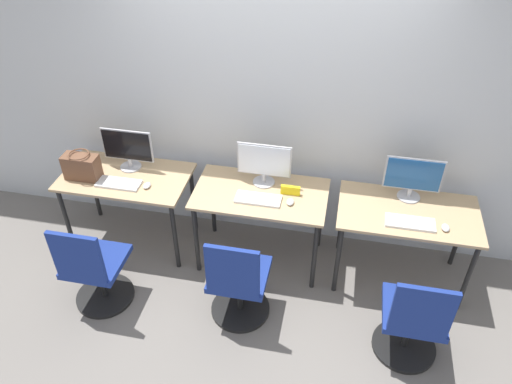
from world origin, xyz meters
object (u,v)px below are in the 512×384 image
Objects in this scene: mouse_left at (147,186)px; mouse_right at (446,228)px; office_chair_center at (238,285)px; office_chair_left at (95,272)px; keyboard_left at (119,183)px; mouse_center at (290,202)px; keyboard_center at (258,199)px; monitor_right at (413,178)px; keyboard_right at (410,223)px; monitor_left at (128,148)px; handbag at (82,166)px; office_chair_right at (412,323)px; monitor_center at (264,163)px.

mouse_right is (2.41, -0.05, 0.00)m from mouse_left.
office_chair_center reaches higher than mouse_right.
keyboard_left is at bearing 91.25° from office_chair_left.
office_chair_left is 1.66m from mouse_center.
keyboard_center is 1.25m from monitor_right.
office_chair_center is at bearing -156.59° from keyboard_right.
keyboard_left is 1.20m from keyboard_center.
mouse_left is (0.25, -0.25, -0.18)m from monitor_left.
mouse_center reaches higher than keyboard_right.
keyboard_center is at bearing -0.19° from handbag.
office_chair_left is at bearing -175.23° from office_chair_center.
handbag is (-2.80, 0.69, 0.50)m from office_chair_right.
monitor_center is (1.20, 0.01, 0.00)m from monitor_left.
office_chair_center is 2.96× the size of handbag.
mouse_right is (1.20, -0.07, 0.00)m from mouse_center.
keyboard_left is 4.17× the size of mouse_center.
keyboard_right is (2.40, -0.28, -0.19)m from monitor_left.
office_chair_center is at bearing -93.83° from keyboard_center.
monitor_right is at bearing 90.00° from keyboard_right.
monitor_center is 1.51× the size of handbag.
mouse_left is 0.81m from office_chair_left.
keyboard_right is at bearing -1.19° from handbag.
mouse_left reaches higher than keyboard_center.
keyboard_center is at bearing -90.00° from monitor_center.
mouse_right reaches higher than keyboard_left.
office_chair_right is 2.96× the size of handbag.
handbag is (-0.58, 0.02, 0.10)m from mouse_left.
mouse_left is at bearing -172.01° from monitor_right.
mouse_right is at bearing -3.50° from mouse_center.
keyboard_center and keyboard_right have the same top height.
mouse_left is 1.00m from monitor_center.
mouse_left is 2.41m from mouse_right.
keyboard_left is at bearing -90.00° from monitor_left.
mouse_center is at bearing -163.58° from monitor_right.
office_chair_left is 2.75m from mouse_right.
mouse_center is at bearing 2.03° from keyboard_center.
office_chair_right reaches higher than mouse_center.
office_chair_center is 1.96× the size of monitor_right.
handbag reaches higher than office_chair_left.
handbag reaches higher than keyboard_left.
monitor_left reaches higher than office_chair_right.
office_chair_left is at bearing -154.41° from mouse_center.
mouse_center reaches higher than keyboard_center.
mouse_left is at bearing 70.65° from office_chair_left.
office_chair_left is 1.00× the size of office_chair_center.
office_chair_left is 1.96× the size of monitor_center.
office_chair_center is 1.63m from monitor_right.
keyboard_center is (0.00, -0.25, -0.19)m from monitor_center.
mouse_left and mouse_right have the same top height.
monitor_left reaches higher than handbag.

